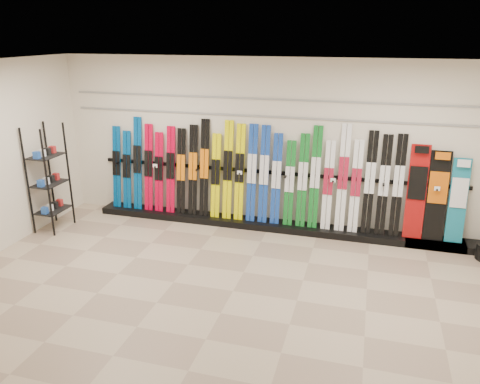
# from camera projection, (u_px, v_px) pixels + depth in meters

# --- Properties ---
(floor) EXTENTS (8.00, 8.00, 0.00)m
(floor) POSITION_uv_depth(u_px,v_px,m) (233.00, 291.00, 6.45)
(floor) COLOR gray
(floor) RESTS_ON ground
(back_wall) EXTENTS (8.00, 0.00, 8.00)m
(back_wall) POSITION_uv_depth(u_px,v_px,m) (273.00, 145.00, 8.24)
(back_wall) COLOR beige
(back_wall) RESTS_ON floor
(ceiling) EXTENTS (8.00, 8.00, 0.00)m
(ceiling) POSITION_uv_depth(u_px,v_px,m) (232.00, 67.00, 5.47)
(ceiling) COLOR silver
(ceiling) RESTS_ON back_wall
(ski_rack_base) EXTENTS (8.00, 0.40, 0.12)m
(ski_rack_base) POSITION_uv_depth(u_px,v_px,m) (281.00, 226.00, 8.45)
(ski_rack_base) COLOR black
(ski_rack_base) RESTS_ON floor
(skis) EXTENTS (5.37, 0.27, 1.83)m
(skis) POSITION_uv_depth(u_px,v_px,m) (247.00, 175.00, 8.38)
(skis) COLOR #004586
(skis) RESTS_ON ski_rack_base
(snowboards) EXTENTS (0.93, 0.24, 1.56)m
(snowboards) POSITION_uv_depth(u_px,v_px,m) (435.00, 196.00, 7.61)
(snowboards) COLOR #990C0C
(snowboards) RESTS_ON ski_rack_base
(accessory_rack) EXTENTS (0.40, 0.60, 1.89)m
(accessory_rack) POSITION_uv_depth(u_px,v_px,m) (49.00, 178.00, 8.23)
(accessory_rack) COLOR black
(accessory_rack) RESTS_ON floor
(slatwall_rail_0) EXTENTS (7.60, 0.02, 0.03)m
(slatwall_rail_0) POSITION_uv_depth(u_px,v_px,m) (273.00, 117.00, 8.06)
(slatwall_rail_0) COLOR gray
(slatwall_rail_0) RESTS_ON back_wall
(slatwall_rail_1) EXTENTS (7.60, 0.02, 0.03)m
(slatwall_rail_1) POSITION_uv_depth(u_px,v_px,m) (274.00, 99.00, 7.96)
(slatwall_rail_1) COLOR gray
(slatwall_rail_1) RESTS_ON back_wall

